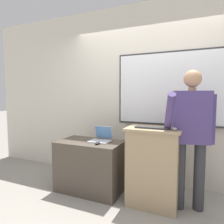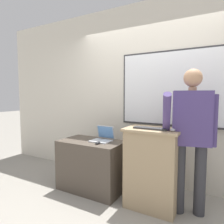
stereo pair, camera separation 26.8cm
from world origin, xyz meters
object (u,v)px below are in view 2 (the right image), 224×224
(wireless_keyboard, at_px, (150,128))
(computer_mouse_by_keyboard, at_px, (173,130))
(person_presenter, at_px, (191,132))
(laptop, at_px, (103,137))
(lectern_podium, at_px, (152,168))
(computer_mouse_by_laptop, at_px, (98,143))
(side_desk, at_px, (92,165))

(wireless_keyboard, xyz_separation_m, computer_mouse_by_keyboard, (0.27, -0.01, 0.01))
(person_presenter, relative_size, wireless_keyboard, 4.17)
(person_presenter, bearing_deg, computer_mouse_by_keyboard, -156.45)
(laptop, bearing_deg, lectern_podium, -8.27)
(computer_mouse_by_keyboard, bearing_deg, wireless_keyboard, 178.83)
(computer_mouse_by_laptop, xyz_separation_m, computer_mouse_by_keyboard, (1.00, 0.03, 0.26))
(side_desk, distance_m, person_presenter, 1.50)
(side_desk, height_order, person_presenter, person_presenter)
(lectern_podium, xyz_separation_m, person_presenter, (0.43, 0.08, 0.49))
(lectern_podium, xyz_separation_m, side_desk, (-0.94, 0.03, -0.14))
(person_presenter, distance_m, computer_mouse_by_keyboard, 0.23)
(side_desk, xyz_separation_m, computer_mouse_by_keyboard, (1.19, -0.09, 0.65))
(lectern_podium, height_order, wireless_keyboard, wireless_keyboard)
(side_desk, bearing_deg, laptop, 30.86)
(laptop, relative_size, computer_mouse_by_keyboard, 2.93)
(person_presenter, bearing_deg, laptop, 163.63)
(computer_mouse_by_laptop, distance_m, computer_mouse_by_keyboard, 1.04)
(side_desk, xyz_separation_m, person_presenter, (1.37, 0.05, 0.62))
(lectern_podium, height_order, side_desk, lectern_podium)
(side_desk, relative_size, wireless_keyboard, 2.31)
(laptop, distance_m, wireless_keyboard, 0.83)
(lectern_podium, distance_m, computer_mouse_by_keyboard, 0.58)
(person_presenter, xyz_separation_m, wireless_keyboard, (-0.44, -0.13, 0.02))
(laptop, bearing_deg, computer_mouse_by_keyboard, -9.56)
(wireless_keyboard, bearing_deg, computer_mouse_by_laptop, -176.96)
(person_presenter, height_order, wireless_keyboard, person_presenter)
(lectern_podium, relative_size, computer_mouse_by_laptop, 10.02)
(wireless_keyboard, bearing_deg, computer_mouse_by_keyboard, -1.17)
(computer_mouse_by_keyboard, bearing_deg, computer_mouse_by_laptop, -178.08)
(lectern_podium, bearing_deg, person_presenter, 10.14)
(lectern_podium, bearing_deg, computer_mouse_by_keyboard, -13.48)
(laptop, relative_size, computer_mouse_by_laptop, 2.93)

